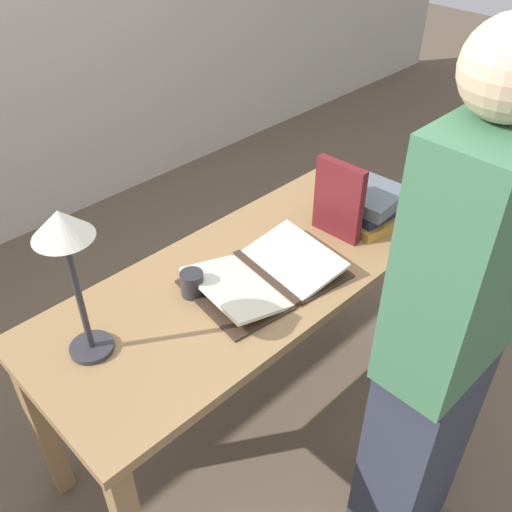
# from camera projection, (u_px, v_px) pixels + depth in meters

# --- Properties ---
(ground_plane) EXTENTS (12.00, 12.00, 0.00)m
(ground_plane) POSITION_uv_depth(u_px,v_px,m) (250.00, 414.00, 2.29)
(ground_plane) COLOR brown
(reading_desk) EXTENTS (1.47, 0.60, 0.73)m
(reading_desk) POSITION_uv_depth(u_px,v_px,m) (249.00, 298.00, 1.90)
(reading_desk) COLOR #937047
(reading_desk) RESTS_ON ground_plane
(open_book) EXTENTS (0.51, 0.38, 0.06)m
(open_book) POSITION_uv_depth(u_px,v_px,m) (265.00, 275.00, 1.80)
(open_book) COLOR #38281E
(open_book) RESTS_ON reading_desk
(book_stack_tall) EXTENTS (0.25, 0.30, 0.12)m
(book_stack_tall) POSITION_uv_depth(u_px,v_px,m) (364.00, 203.00, 2.06)
(book_stack_tall) COLOR #BC8933
(book_stack_tall) RESTS_ON reading_desk
(book_standing_upright) EXTENTS (0.04, 0.19, 0.28)m
(book_standing_upright) POSITION_uv_depth(u_px,v_px,m) (339.00, 200.00, 1.93)
(book_standing_upright) COLOR maroon
(book_standing_upright) RESTS_ON reading_desk
(reading_lamp) EXTENTS (0.15, 0.15, 0.46)m
(reading_lamp) POSITION_uv_depth(u_px,v_px,m) (66.00, 245.00, 1.36)
(reading_lamp) COLOR #2D2D33
(reading_lamp) RESTS_ON reading_desk
(coffee_mug) EXTENTS (0.07, 0.10, 0.08)m
(coffee_mug) POSITION_uv_depth(u_px,v_px,m) (192.00, 283.00, 1.74)
(coffee_mug) COLOR #28282D
(coffee_mug) RESTS_ON reading_desk
(person_reader) EXTENTS (0.36, 0.22, 1.64)m
(person_reader) POSITION_uv_depth(u_px,v_px,m) (441.00, 352.00, 1.46)
(person_reader) COLOR #2D3342
(person_reader) RESTS_ON ground_plane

